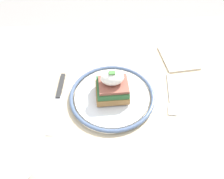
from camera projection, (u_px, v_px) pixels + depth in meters
name	position (u px, v px, depth m)	size (l,w,h in m)	color
ground_plane	(118.00, 178.00, 1.18)	(6.00, 6.00, 0.00)	#9E9993
dining_table	(121.00, 113.00, 0.72)	(0.98, 0.70, 0.73)	#C6B28E
plate	(112.00, 96.00, 0.60)	(0.23, 0.23, 0.02)	silver
sandwich	(112.00, 86.00, 0.57)	(0.09, 0.08, 0.08)	#9E703D
fork	(171.00, 95.00, 0.61)	(0.04, 0.15, 0.00)	silver
knife	(58.00, 97.00, 0.60)	(0.04, 0.21, 0.01)	#2D2D2D
cup	(20.00, 173.00, 0.43)	(0.08, 0.08, 0.08)	white
napkin	(178.00, 58.00, 0.71)	(0.10, 0.12, 0.01)	beige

